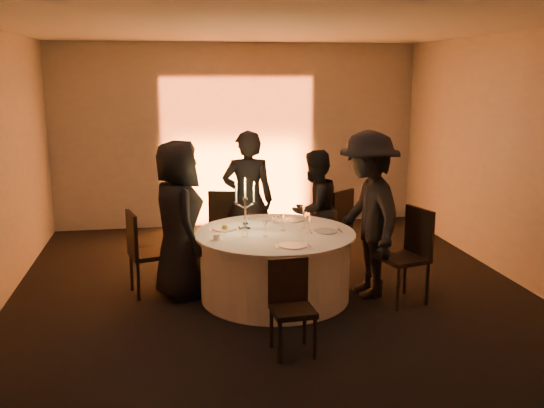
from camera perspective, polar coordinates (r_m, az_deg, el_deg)
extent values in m
plane|color=black|center=(7.02, 0.28, -8.74)|extent=(7.00, 7.00, 0.00)
plane|color=silver|center=(6.58, 0.31, 16.46)|extent=(7.00, 7.00, 0.00)
plane|color=#A6A19A|center=(10.07, -3.24, 6.44)|extent=(7.00, 0.00, 7.00)
plane|color=#A6A19A|center=(3.33, 11.04, -5.75)|extent=(7.00, 0.00, 7.00)
plane|color=#A6A19A|center=(7.75, 22.76, 3.75)|extent=(0.00, 7.00, 7.00)
cube|color=black|center=(10.03, -2.94, -2.00)|extent=(0.25, 0.12, 0.10)
cylinder|color=black|center=(7.02, 0.28, -8.63)|extent=(0.60, 0.60, 0.03)
cylinder|color=black|center=(6.90, 0.29, -5.84)|extent=(0.20, 0.20, 0.75)
cylinder|color=white|center=(6.90, 0.29, -5.84)|extent=(1.68, 1.68, 0.75)
cylinder|color=white|center=(6.79, 0.29, -2.75)|extent=(1.80, 1.80, 0.02)
cube|color=black|center=(7.14, -11.42, -4.66)|extent=(0.53, 0.53, 0.05)
cube|color=black|center=(7.03, -13.05, -2.76)|extent=(0.15, 0.42, 0.49)
cylinder|color=black|center=(7.08, -9.53, -6.76)|extent=(0.04, 0.04, 0.46)
cylinder|color=black|center=(7.42, -10.30, -5.90)|extent=(0.04, 0.04, 0.46)
cylinder|color=black|center=(7.00, -12.45, -7.11)|extent=(0.04, 0.04, 0.46)
cylinder|color=black|center=(7.34, -13.09, -6.22)|extent=(0.04, 0.04, 0.46)
cube|color=black|center=(8.27, -4.23, -2.06)|extent=(0.53, 0.53, 0.05)
cube|color=black|center=(8.02, -4.47, -0.54)|extent=(0.43, 0.15, 0.50)
cylinder|color=black|center=(8.48, -2.76, -3.38)|extent=(0.04, 0.04, 0.47)
cylinder|color=black|center=(8.54, -5.26, -3.31)|extent=(0.04, 0.04, 0.47)
cylinder|color=black|center=(8.13, -3.09, -4.08)|extent=(0.04, 0.04, 0.47)
cylinder|color=black|center=(8.18, -5.69, -4.01)|extent=(0.04, 0.04, 0.47)
cube|color=black|center=(8.25, 5.53, -2.11)|extent=(0.61, 0.61, 0.05)
cube|color=black|center=(8.08, 6.70, -0.48)|extent=(0.37, 0.30, 0.50)
cylinder|color=black|center=(8.57, 5.23, -3.25)|extent=(0.04, 0.04, 0.47)
cylinder|color=black|center=(8.28, 3.68, -3.78)|extent=(0.04, 0.04, 0.47)
cylinder|color=black|center=(8.36, 7.30, -3.70)|extent=(0.04, 0.04, 0.47)
cylinder|color=black|center=(8.06, 5.78, -4.26)|extent=(0.04, 0.04, 0.47)
cube|color=black|center=(6.88, 12.19, -5.03)|extent=(0.57, 0.57, 0.05)
cube|color=black|center=(6.93, 13.67, -2.51)|extent=(0.16, 0.46, 0.53)
cylinder|color=black|center=(6.99, 9.80, -6.87)|extent=(0.04, 0.04, 0.50)
cylinder|color=black|center=(6.69, 11.77, -7.83)|extent=(0.04, 0.04, 0.50)
cylinder|color=black|center=(7.22, 12.39, -6.36)|extent=(0.04, 0.04, 0.50)
cylinder|color=black|center=(6.93, 14.41, -7.26)|extent=(0.04, 0.04, 0.50)
cube|color=black|center=(5.56, 1.97, -10.01)|extent=(0.40, 0.40, 0.05)
cube|color=black|center=(5.63, 1.53, -7.19)|extent=(0.38, 0.06, 0.43)
cylinder|color=black|center=(5.46, 0.75, -12.83)|extent=(0.04, 0.04, 0.40)
cylinder|color=black|center=(5.54, 4.06, -12.47)|extent=(0.04, 0.04, 0.40)
cylinder|color=black|center=(5.75, -0.06, -11.51)|extent=(0.04, 0.04, 0.40)
cylinder|color=black|center=(5.82, 3.08, -11.19)|extent=(0.04, 0.04, 0.40)
imported|color=black|center=(6.90, -8.81, -1.46)|extent=(0.76, 0.99, 1.80)
imported|color=black|center=(7.80, -2.28, 0.33)|extent=(0.71, 0.52, 1.81)
imported|color=black|center=(7.86, 4.02, -0.56)|extent=(0.96, 0.92, 1.56)
imported|color=black|center=(6.93, 9.01, -0.98)|extent=(0.79, 1.27, 1.90)
cylinder|color=white|center=(6.93, -4.48, -2.33)|extent=(0.28, 0.28, 0.01)
cube|color=#B4B4B9|center=(6.92, -5.88, -2.39)|extent=(0.01, 0.17, 0.01)
cube|color=#B4B4B9|center=(6.95, -3.08, -2.28)|extent=(0.02, 0.17, 0.01)
sphere|color=gold|center=(6.92, -4.48, -1.99)|extent=(0.07, 0.07, 0.07)
cylinder|color=white|center=(7.35, -1.21, -1.44)|extent=(0.29, 0.29, 0.01)
cube|color=#B4B4B9|center=(7.33, -2.53, -1.50)|extent=(0.02, 0.17, 0.01)
cube|color=#B4B4B9|center=(7.38, 0.09, -1.39)|extent=(0.01, 0.17, 0.01)
cylinder|color=white|center=(7.33, 1.87, -1.49)|extent=(0.28, 0.28, 0.01)
cube|color=#B4B4B9|center=(7.30, 0.57, -1.55)|extent=(0.02, 0.17, 0.01)
cube|color=#B4B4B9|center=(7.36, 3.17, -1.44)|extent=(0.02, 0.17, 0.01)
cylinder|color=white|center=(6.83, 5.03, -2.56)|extent=(0.27, 0.27, 0.01)
cube|color=#B4B4B9|center=(6.79, 3.64, -2.63)|extent=(0.02, 0.17, 0.01)
cube|color=#B4B4B9|center=(6.87, 6.40, -2.50)|extent=(0.01, 0.17, 0.01)
cylinder|color=white|center=(6.25, 1.98, -3.93)|extent=(0.29, 0.29, 0.01)
cube|color=#B4B4B9|center=(6.22, 0.45, -4.01)|extent=(0.02, 0.17, 0.01)
cube|color=#B4B4B9|center=(6.28, 3.50, -3.86)|extent=(0.02, 0.17, 0.01)
cylinder|color=white|center=(6.50, -5.24, -3.35)|extent=(0.11, 0.11, 0.01)
cylinder|color=white|center=(6.49, -5.24, -3.07)|extent=(0.07, 0.07, 0.06)
cylinder|color=silver|center=(6.89, -2.52, -2.36)|extent=(0.12, 0.12, 0.02)
sphere|color=silver|center=(6.88, -2.52, -1.91)|extent=(0.07, 0.07, 0.07)
cylinder|color=silver|center=(6.85, -2.53, -0.92)|extent=(0.02, 0.02, 0.32)
cylinder|color=silver|center=(6.81, -2.55, 0.50)|extent=(0.05, 0.05, 0.03)
cylinder|color=white|center=(6.79, -2.55, 1.39)|extent=(0.02, 0.02, 0.21)
cone|color=#FF992D|center=(6.77, -2.56, 2.41)|extent=(0.02, 0.02, 0.03)
cylinder|color=silver|center=(6.82, -2.97, -0.17)|extent=(0.11, 0.02, 0.08)
cylinder|color=silver|center=(6.81, -3.40, 0.09)|extent=(0.05, 0.05, 0.03)
cylinder|color=white|center=(6.79, -3.41, 0.97)|extent=(0.02, 0.02, 0.21)
cone|color=#FF992D|center=(6.77, -3.43, 1.99)|extent=(0.02, 0.02, 0.03)
cylinder|color=silver|center=(6.84, -2.11, -0.14)|extent=(0.11, 0.02, 0.08)
cylinder|color=silver|center=(6.84, -1.68, 0.15)|extent=(0.05, 0.05, 0.03)
cylinder|color=white|center=(6.81, -1.69, 1.03)|extent=(0.02, 0.02, 0.21)
cone|color=#FF992D|center=(6.79, -1.70, 2.04)|extent=(0.02, 0.02, 0.03)
cylinder|color=white|center=(6.75, 3.45, -2.75)|extent=(0.06, 0.06, 0.01)
cylinder|color=white|center=(6.74, 3.46, -2.32)|extent=(0.01, 0.01, 0.10)
cone|color=white|center=(6.71, 3.47, -1.58)|extent=(0.07, 0.07, 0.09)
cylinder|color=white|center=(6.58, -0.64, -3.11)|extent=(0.06, 0.06, 0.01)
cylinder|color=white|center=(6.57, -0.64, -2.67)|extent=(0.01, 0.01, 0.10)
cone|color=white|center=(6.55, -0.64, -1.91)|extent=(0.07, 0.07, 0.09)
cylinder|color=white|center=(6.85, 1.06, -2.50)|extent=(0.06, 0.06, 0.01)
cylinder|color=white|center=(6.84, 1.07, -2.07)|extent=(0.01, 0.01, 0.10)
cone|color=white|center=(6.82, 1.07, -1.34)|extent=(0.07, 0.07, 0.09)
cylinder|color=white|center=(6.96, 3.09, -2.29)|extent=(0.06, 0.06, 0.01)
cylinder|color=white|center=(6.94, 3.10, -1.87)|extent=(0.01, 0.01, 0.10)
cone|color=white|center=(6.92, 3.10, -1.15)|extent=(0.07, 0.07, 0.09)
cylinder|color=white|center=(7.28, 2.92, -1.63)|extent=(0.06, 0.06, 0.01)
cylinder|color=white|center=(7.26, 2.92, -1.23)|extent=(0.01, 0.01, 0.10)
cone|color=white|center=(7.24, 2.93, -0.54)|extent=(0.07, 0.07, 0.09)
cylinder|color=white|center=(6.60, -2.57, -2.70)|extent=(0.07, 0.07, 0.09)
cylinder|color=white|center=(7.17, 0.37, -1.48)|extent=(0.07, 0.07, 0.09)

